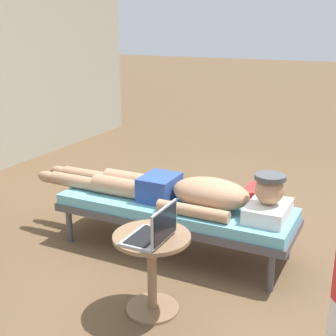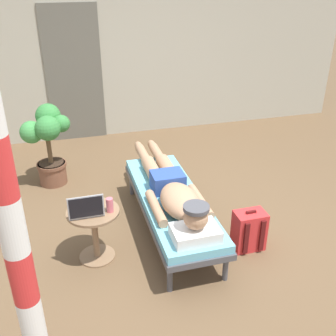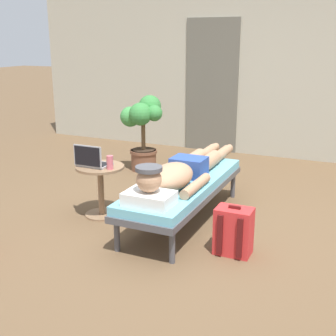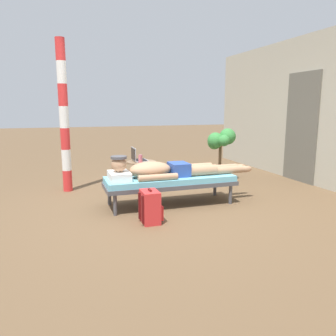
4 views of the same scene
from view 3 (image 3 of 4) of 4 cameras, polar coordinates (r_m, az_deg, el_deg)
The scene contains 10 objects.
ground_plane at distance 4.27m, azimuth 2.90°, elevation -7.64°, with size 40.00×40.00×0.00m, color brown.
house_wall_back at distance 6.91m, azimuth 11.77°, elevation 12.82°, with size 7.60×0.20×2.70m, color #B2AD99.
house_door_panel at distance 7.03m, azimuth 5.64°, elevation 10.42°, with size 0.84×0.03×2.04m, color #625F54.
lounge_chair at distance 4.31m, azimuth 2.02°, elevation -2.46°, with size 0.61×1.89×0.42m.
person_reclining at distance 4.20m, azimuth 1.69°, elevation -0.48°, with size 0.53×2.17×0.33m.
side_table at distance 4.47m, azimuth -8.66°, elevation -1.79°, with size 0.48×0.48×0.52m.
laptop at distance 4.40m, azimuth -9.80°, elevation 0.92°, with size 0.31×0.24×0.23m.
drink_glass at distance 4.29m, azimuth -7.49°, elevation 0.72°, with size 0.06×0.06×0.13m, color #D86672.
backpack at distance 3.75m, azimuth 8.46°, elevation -8.07°, with size 0.30×0.26×0.42m.
potted_plant at distance 5.95m, azimuth -3.24°, elevation 5.30°, with size 0.60×0.54×1.01m.
Camera 3 is at (1.42, -3.63, 1.73)m, focal length 47.34 mm.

